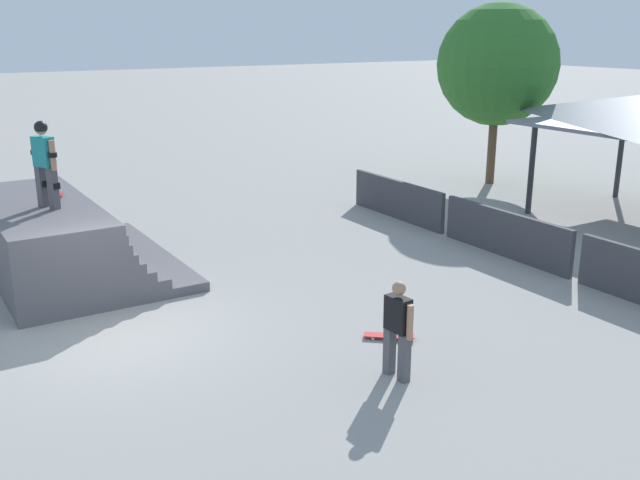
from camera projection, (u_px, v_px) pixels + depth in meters
ground_plane at (119, 335)px, 12.16m from camera, size 160.00×160.00×0.00m
quarter_pipe_ramp at (57, 242)px, 14.97m from camera, size 5.27×3.59×1.59m
skater_on_deck at (44, 158)px, 13.92m from camera, size 0.73×0.45×1.73m
skateboard_on_deck at (54, 197)px, 14.82m from camera, size 0.82×0.52×0.09m
bystander_walking at (398, 325)px, 10.48m from camera, size 0.61×0.23×1.52m
skateboard_on_ground at (391, 336)px, 12.00m from camera, size 0.70×0.78×0.09m
barrier_fence at (505, 234)px, 16.26m from camera, size 11.79×0.12×1.05m
tree_far_back at (498, 65)px, 22.99m from camera, size 3.91×3.91×5.85m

